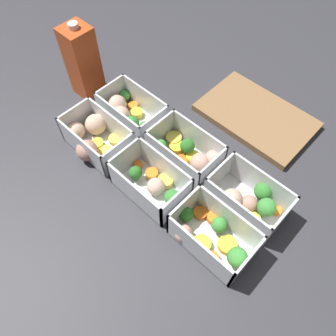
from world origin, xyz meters
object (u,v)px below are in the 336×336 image
at_px(container_near_left, 94,138).
at_px(container_far_left, 126,112).
at_px(juice_carton, 83,62).
at_px(container_far_right, 248,201).
at_px(container_near_center, 153,184).
at_px(container_near_right, 212,237).
at_px(container_far_center, 188,153).

relative_size(container_near_left, container_far_left, 1.13).
height_order(container_near_left, container_far_left, same).
height_order(container_far_left, juice_carton, juice_carton).
height_order(container_near_left, container_far_right, same).
xyz_separation_m(container_near_center, container_near_right, (0.17, -0.01, -0.00)).
bearing_deg(container_near_center, container_far_right, 31.60).
distance_m(container_far_right, juice_carton, 0.53).
height_order(container_near_left, juice_carton, juice_carton).
height_order(container_far_center, juice_carton, juice_carton).
xyz_separation_m(container_near_center, container_far_left, (-0.20, 0.10, 0.00)).
bearing_deg(container_far_center, container_near_left, -147.40).
bearing_deg(container_far_right, container_far_center, 178.05).
bearing_deg(container_far_right, container_near_right, -92.77).
height_order(container_near_center, container_far_left, same).
bearing_deg(juice_carton, container_far_left, -1.08).
bearing_deg(container_near_center, container_near_right, -1.87).
bearing_deg(juice_carton, container_near_center, -16.37).
bearing_deg(container_far_right, juice_carton, -179.48).
height_order(container_far_right, juice_carton, juice_carton).
xyz_separation_m(container_far_right, juice_carton, (-0.52, -0.00, 0.07)).
distance_m(container_far_center, container_far_right, 0.17).
bearing_deg(container_far_left, juice_carton, 178.92).
relative_size(container_far_right, juice_carton, 0.79).
bearing_deg(container_near_left, container_far_left, 93.17).
distance_m(container_far_left, container_far_center, 0.20).
xyz_separation_m(container_near_right, container_far_left, (-0.36, 0.11, 0.00)).
xyz_separation_m(container_far_center, juice_carton, (-0.35, -0.01, 0.07)).
bearing_deg(container_far_center, container_far_right, -1.95).
bearing_deg(container_near_center, juice_carton, 163.63).
distance_m(container_near_right, container_far_left, 0.38).
bearing_deg(container_near_left, juice_carton, 145.41).
relative_size(container_far_left, container_far_right, 1.02).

